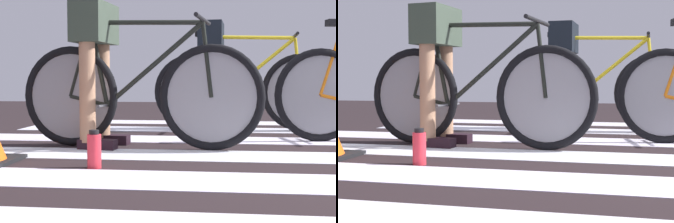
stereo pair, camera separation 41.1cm
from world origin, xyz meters
The scene contains 7 objects.
ground centered at (0.00, 0.00, 0.01)m, with size 18.00×14.00×0.02m.
crosswalk_markings centered at (0.02, 0.03, 0.02)m, with size 5.47×4.99×0.00m.
bicycle_1_of_3 centered at (-1.13, 0.32, 0.41)m, with size 1.73×0.52×0.93m.
cyclist_1_of_3 centered at (-1.43, 0.36, 0.67)m, with size 0.36×0.43×1.01m.
bicycle_3_of_3 centered at (-0.34, 1.61, 0.41)m, with size 1.74×0.52×0.93m.
cyclist_3_of_3 centered at (-0.65, 1.63, 0.68)m, with size 0.33×0.42×1.02m.
water_bottle centered at (-1.23, -0.46, 0.12)m, with size 0.08×0.08×0.21m.
Camera 2 is at (-0.12, -2.98, 0.50)m, focal length 51.59 mm.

